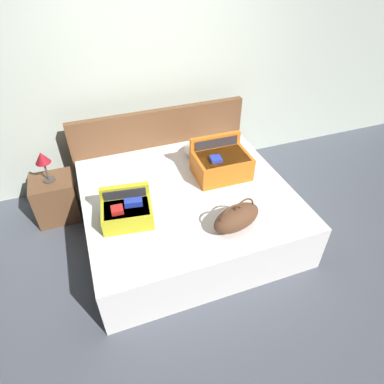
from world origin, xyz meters
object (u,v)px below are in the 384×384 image
(hard_case_medium, at_px, (127,211))
(nightstand, at_px, (56,199))
(bed, at_px, (187,210))
(table_lamp, at_px, (42,160))
(hard_case_large, at_px, (221,163))
(duffel_bag, at_px, (237,218))
(pillow_near_headboard, at_px, (202,148))

(hard_case_medium, xyz_separation_m, nightstand, (-0.67, 0.90, -0.37))
(bed, relative_size, nightstand, 4.07)
(nightstand, height_order, table_lamp, table_lamp)
(nightstand, distance_m, table_lamp, 0.51)
(hard_case_large, height_order, duffel_bag, hard_case_large)
(bed, relative_size, table_lamp, 5.92)
(duffel_bag, xyz_separation_m, pillow_near_headboard, (0.15, 1.22, -0.03))
(table_lamp, bearing_deg, hard_case_large, -17.20)
(bed, height_order, duffel_bag, duffel_bag)
(nightstand, bearing_deg, table_lamp, 0.00)
(bed, distance_m, duffel_bag, 0.76)
(hard_case_medium, xyz_separation_m, table_lamp, (-0.67, 0.90, 0.14))
(pillow_near_headboard, bearing_deg, bed, -122.99)
(hard_case_large, relative_size, duffel_bag, 1.09)
(bed, bearing_deg, pillow_near_headboard, 57.01)
(nightstand, relative_size, table_lamp, 1.46)
(bed, xyz_separation_m, hard_case_large, (0.43, 0.15, 0.40))
(nightstand, xyz_separation_m, table_lamp, (0.00, 0.00, 0.51))
(hard_case_large, relative_size, hard_case_medium, 1.17)
(hard_case_medium, relative_size, nightstand, 0.96)
(hard_case_large, height_order, table_lamp, hard_case_large)
(bed, bearing_deg, table_lamp, 152.12)
(pillow_near_headboard, bearing_deg, hard_case_large, -84.67)
(nightstand, bearing_deg, hard_case_large, -17.20)
(pillow_near_headboard, distance_m, table_lamp, 1.70)
(bed, height_order, table_lamp, table_lamp)
(bed, height_order, pillow_near_headboard, pillow_near_headboard)
(hard_case_medium, relative_size, duffel_bag, 0.93)
(bed, xyz_separation_m, duffel_bag, (0.24, -0.62, 0.37))
(pillow_near_headboard, bearing_deg, duffel_bag, -97.00)
(pillow_near_headboard, height_order, nightstand, pillow_near_headboard)
(hard_case_large, relative_size, table_lamp, 1.64)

